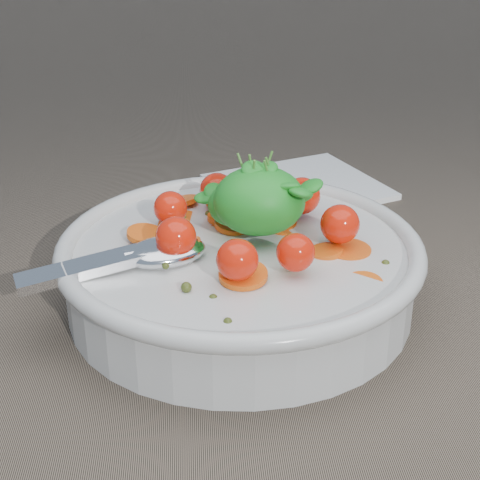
{
  "coord_description": "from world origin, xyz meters",
  "views": [
    {
      "loc": [
        -0.03,
        -0.51,
        0.3
      ],
      "look_at": [
        0.0,
        -0.02,
        0.06
      ],
      "focal_mm": 55.0,
      "sensor_mm": 36.0,
      "label": 1
    }
  ],
  "objects": [
    {
      "name": "bowl",
      "position": [
        0.0,
        -0.02,
        0.03
      ],
      "size": [
        0.3,
        0.28,
        0.12
      ],
      "color": "silver",
      "rests_on": "ground"
    },
    {
      "name": "napkin",
      "position": [
        0.08,
        0.22,
        0.0
      ],
      "size": [
        0.21,
        0.2,
        0.01
      ],
      "primitive_type": "cube",
      "rotation": [
        0.0,
        0.0,
        0.38
      ],
      "color": "white",
      "rests_on": "ground"
    },
    {
      "name": "ground",
      "position": [
        0.0,
        0.0,
        0.0
      ],
      "size": [
        6.0,
        6.0,
        0.0
      ],
      "primitive_type": "plane",
      "color": "#706150",
      "rests_on": "ground"
    }
  ]
}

